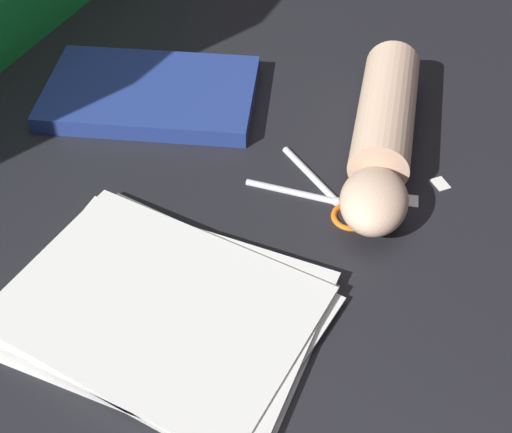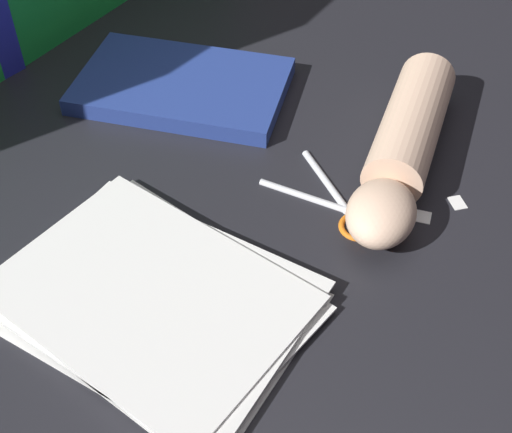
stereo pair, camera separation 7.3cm
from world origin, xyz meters
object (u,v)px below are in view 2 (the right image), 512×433
at_px(paper_stack, 153,299).
at_px(book_closed, 182,86).
at_px(hand_forearm, 404,146).
at_px(scissors, 345,207).

xyz_separation_m(paper_stack, book_closed, (0.29, 0.22, 0.00)).
bearing_deg(hand_forearm, book_closed, 97.27).
height_order(book_closed, scissors, book_closed).
relative_size(paper_stack, book_closed, 0.98).
relative_size(scissors, hand_forearm, 0.50).
distance_m(scissors, hand_forearm, 0.11).
bearing_deg(book_closed, paper_stack, -143.72).
bearing_deg(paper_stack, book_closed, 36.28).
xyz_separation_m(book_closed, hand_forearm, (0.04, -0.32, 0.02)).
height_order(paper_stack, book_closed, book_closed).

